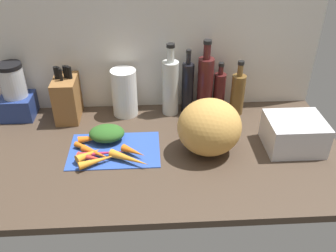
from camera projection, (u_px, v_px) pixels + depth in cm
name	position (u px, v px, depth cm)	size (l,w,h in cm)	color
ground_plane	(137.00, 153.00, 150.67)	(170.00, 80.00, 3.00)	#47382B
wall_back	(134.00, 46.00, 165.80)	(170.00, 3.00, 60.00)	silver
cutting_board	(115.00, 150.00, 149.31)	(36.85, 24.50, 0.80)	#2D51B7
carrot_0	(95.00, 138.00, 152.93)	(3.07, 3.07, 13.83)	orange
carrot_1	(98.00, 160.00, 140.17)	(3.11, 3.11, 15.19)	orange
carrot_2	(89.00, 154.00, 143.00)	(3.59, 3.59, 10.40)	orange
carrot_3	(102.00, 153.00, 144.57)	(2.39, 2.39, 17.03)	#B2264C
carrot_4	(134.00, 152.00, 144.95)	(3.11, 3.11, 10.37)	orange
carrot_5	(92.00, 158.00, 141.55)	(3.13, 3.13, 11.53)	red
carrot_6	(88.00, 149.00, 147.16)	(2.37, 2.37, 13.23)	orange
carrot_7	(129.00, 159.00, 140.81)	(3.41, 3.41, 16.97)	orange
carrot_8	(96.00, 153.00, 144.13)	(3.01, 3.01, 13.41)	orange
carrot_greens_pile	(107.00, 133.00, 153.01)	(14.85, 11.42, 6.28)	#2D6023
winter_squash	(209.00, 127.00, 143.03)	(25.33, 23.03, 23.07)	gold
knife_block	(67.00, 98.00, 165.85)	(10.26, 17.06, 25.33)	olive
blender_appliance	(16.00, 94.00, 166.44)	(14.58, 14.58, 26.27)	navy
paper_towel_roll	(124.00, 93.00, 168.24)	(11.59, 11.59, 22.33)	white
bottle_0	(170.00, 86.00, 167.54)	(7.55, 7.55, 34.30)	silver
bottle_1	(188.00, 87.00, 169.25)	(5.60, 5.60, 31.07)	black
bottle_2	(205.00, 84.00, 168.59)	(7.36, 7.36, 35.31)	#471919
bottle_3	(219.00, 91.00, 172.17)	(5.60, 5.60, 24.26)	#471919
bottle_4	(238.00, 93.00, 169.18)	(6.43, 6.43, 26.44)	brown
dish_rack	(294.00, 134.00, 148.35)	(22.70, 19.42, 12.94)	silver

